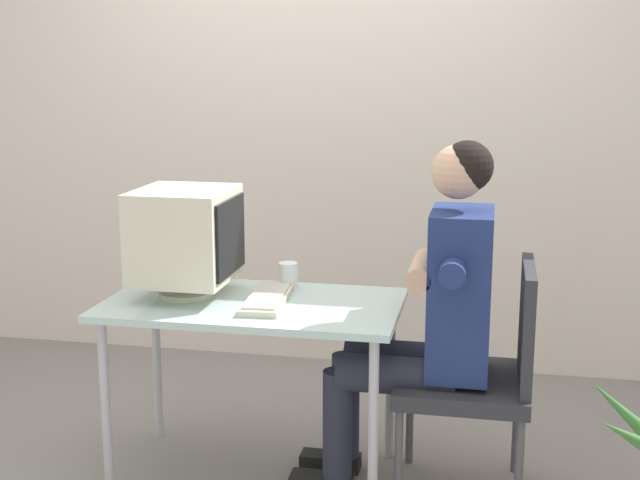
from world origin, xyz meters
TOP-DOWN VIEW (x-y plane):
  - ground_plane at (0.00, 0.00)m, footprint 12.00×12.00m
  - wall_back at (0.30, 1.40)m, footprint 8.00×0.10m
  - desk at (0.00, 0.00)m, footprint 1.13×0.63m
  - crt_monitor at (-0.27, 0.03)m, footprint 0.37×0.39m
  - keyboard at (0.06, 0.01)m, footprint 0.17×0.45m
  - office_chair at (0.87, 0.01)m, footprint 0.48×0.48m
  - person_seated at (0.67, 0.01)m, footprint 0.72×0.55m
  - desk_mug at (0.09, 0.22)m, footprint 0.08×0.09m

SIDE VIEW (x-z plane):
  - ground_plane at x=0.00m, z-range 0.00..0.00m
  - office_chair at x=0.87m, z-range 0.05..0.95m
  - desk at x=0.00m, z-range 0.29..0.99m
  - person_seated at x=0.67m, z-range 0.05..1.38m
  - keyboard at x=0.06m, z-range 0.71..0.74m
  - desk_mug at x=0.09m, z-range 0.71..0.81m
  - crt_monitor at x=-0.27m, z-range 0.74..1.15m
  - wall_back at x=0.30m, z-range 0.00..3.00m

